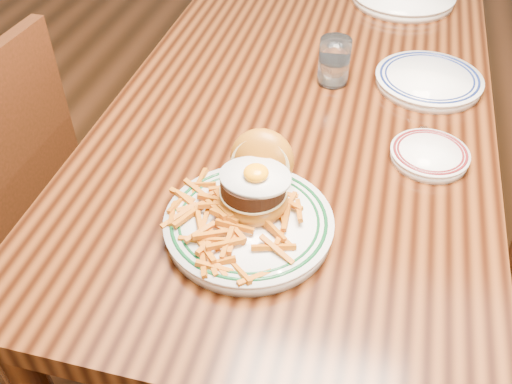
# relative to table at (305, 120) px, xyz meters

# --- Properties ---
(floor) EXTENTS (6.00, 6.00, 0.00)m
(floor) POSITION_rel_table_xyz_m (0.00, 0.00, -0.66)
(floor) COLOR black
(floor) RESTS_ON ground
(table) EXTENTS (0.85, 1.60, 0.75)m
(table) POSITION_rel_table_xyz_m (0.00, 0.00, 0.00)
(table) COLOR black
(table) RESTS_ON floor
(main_plate) EXTENTS (0.30, 0.31, 0.14)m
(main_plate) POSITION_rel_table_xyz_m (-0.02, -0.47, 0.13)
(main_plate) COLOR white
(main_plate) RESTS_ON table
(side_plate) EXTENTS (0.16, 0.17, 0.02)m
(side_plate) POSITION_rel_table_xyz_m (0.29, -0.20, 0.10)
(side_plate) COLOR white
(side_plate) RESTS_ON table
(rear_plate) EXTENTS (0.25, 0.25, 0.03)m
(rear_plate) POSITION_rel_table_xyz_m (0.28, 0.09, 0.10)
(rear_plate) COLOR white
(rear_plate) RESTS_ON table
(water_glass) EXTENTS (0.07, 0.07, 0.11)m
(water_glass) POSITION_rel_table_xyz_m (0.05, 0.05, 0.14)
(water_glass) COLOR white
(water_glass) RESTS_ON table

